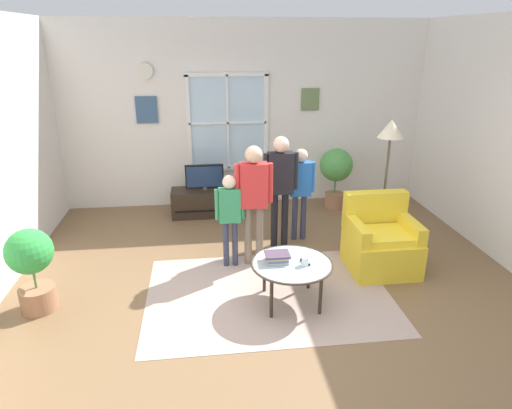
{
  "coord_description": "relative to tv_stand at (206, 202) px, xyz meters",
  "views": [
    {
      "loc": [
        -0.69,
        -3.8,
        2.6
      ],
      "look_at": [
        -0.16,
        0.51,
        0.95
      ],
      "focal_mm": 31.26,
      "sensor_mm": 36.0,
      "label": 1
    }
  ],
  "objects": [
    {
      "name": "ground_plane",
      "position": [
        0.68,
        -2.67,
        -0.22
      ],
      "size": [
        6.3,
        6.97,
        0.02
      ],
      "primitive_type": "cube",
      "color": "brown"
    },
    {
      "name": "cup",
      "position": [
        0.95,
        -2.61,
        0.3
      ],
      "size": [
        0.07,
        0.07,
        0.09
      ],
      "primitive_type": "cylinder",
      "color": "white",
      "rests_on": "coffee_table"
    },
    {
      "name": "television",
      "position": [
        0.0,
        -0.0,
        0.41
      ],
      "size": [
        0.57,
        0.08,
        0.39
      ],
      "color": "#4C4C4C",
      "rests_on": "tv_stand"
    },
    {
      "name": "back_wall",
      "position": [
        0.66,
        0.58,
        1.22
      ],
      "size": [
        5.7,
        0.17,
        2.86
      ],
      "color": "silver",
      "rests_on": "ground_plane"
    },
    {
      "name": "armchair",
      "position": [
        2.02,
        -1.94,
        0.12
      ],
      "size": [
        0.76,
        0.74,
        0.87
      ],
      "color": "yellow",
      "rests_on": "ground_plane"
    },
    {
      "name": "floor_lamp",
      "position": [
        2.29,
        -1.3,
        1.17
      ],
      "size": [
        0.32,
        0.32,
        1.65
      ],
      "color": "black",
      "rests_on": "ground_plane"
    },
    {
      "name": "person_red_shirt",
      "position": [
        0.55,
        -1.65,
        0.71
      ],
      "size": [
        0.44,
        0.2,
        1.46
      ],
      "color": "#726656",
      "rests_on": "ground_plane"
    },
    {
      "name": "coffee_table",
      "position": [
        0.83,
        -2.55,
        0.23
      ],
      "size": [
        0.84,
        0.84,
        0.46
      ],
      "color": "#99B2B7",
      "rests_on": "ground_plane"
    },
    {
      "name": "book_stack",
      "position": [
        0.69,
        -2.5,
        0.3
      ],
      "size": [
        0.24,
        0.2,
        0.09
      ],
      "color": "#ABB0B6",
      "rests_on": "coffee_table"
    },
    {
      "name": "potted_plant_by_window",
      "position": [
        2.05,
        0.04,
        0.43
      ],
      "size": [
        0.52,
        0.52,
        0.98
      ],
      "color": "#9E6B4C",
      "rests_on": "ground_plane"
    },
    {
      "name": "tv_stand",
      "position": [
        0.0,
        0.0,
        0.0
      ],
      "size": [
        1.03,
        0.42,
        0.41
      ],
      "color": "#2D2319",
      "rests_on": "ground_plane"
    },
    {
      "name": "person_blue_shirt",
      "position": [
        1.24,
        -1.04,
        0.58
      ],
      "size": [
        0.38,
        0.17,
        1.26
      ],
      "color": "#333851",
      "rests_on": "ground_plane"
    },
    {
      "name": "remote_near_books",
      "position": [
        0.96,
        -2.57,
        0.26
      ],
      "size": [
        0.08,
        0.15,
        0.02
      ],
      "primitive_type": "cube",
      "rotation": [
        0.0,
        0.0,
        0.26
      ],
      "color": "black",
      "rests_on": "coffee_table"
    },
    {
      "name": "person_black_shirt",
      "position": [
        0.94,
        -1.21,
        0.71
      ],
      "size": [
        0.44,
        0.2,
        1.46
      ],
      "color": "black",
      "rests_on": "ground_plane"
    },
    {
      "name": "area_rug",
      "position": [
        0.62,
        -2.38,
        -0.2
      ],
      "size": [
        2.59,
        1.82,
        0.01
      ],
      "primitive_type": "cube",
      "color": "tan",
      "rests_on": "ground_plane"
    },
    {
      "name": "person_green_shirt",
      "position": [
        0.27,
        -1.68,
        0.51
      ],
      "size": [
        0.34,
        0.16,
        1.14
      ],
      "color": "#333851",
      "rests_on": "ground_plane"
    },
    {
      "name": "potted_plant_corner",
      "position": [
        -1.72,
        -2.36,
        0.31
      ],
      "size": [
        0.45,
        0.45,
        0.87
      ],
      "color": "#9E6B4C",
      "rests_on": "ground_plane"
    }
  ]
}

